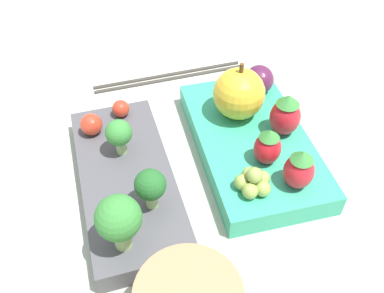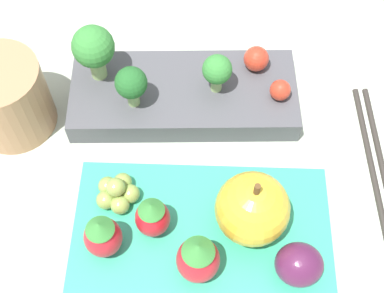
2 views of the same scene
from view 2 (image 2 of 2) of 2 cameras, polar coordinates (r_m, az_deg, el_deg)
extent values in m
plane|color=#ADB7A3|center=(0.51, 0.11, -1.50)|extent=(4.00, 4.00, 0.00)
cube|color=#4C4C51|center=(0.53, -0.89, 5.48)|extent=(0.23, 0.10, 0.03)
cube|color=#33A87F|center=(0.46, 1.03, -9.37)|extent=(0.22, 0.12, 0.03)
cylinder|color=#93B770|center=(0.51, -6.28, 5.28)|extent=(0.01, 0.01, 0.02)
sphere|color=#236028|center=(0.49, -6.52, 6.78)|extent=(0.03, 0.03, 0.03)
cylinder|color=#93B770|center=(0.53, -10.00, 8.37)|extent=(0.02, 0.02, 0.02)
sphere|color=#388438|center=(0.51, -10.50, 10.44)|extent=(0.04, 0.04, 0.04)
cylinder|color=#93B770|center=(0.52, 2.61, 6.79)|extent=(0.01, 0.01, 0.02)
sphere|color=#388438|center=(0.50, 2.70, 8.22)|extent=(0.03, 0.03, 0.03)
sphere|color=red|center=(0.51, 9.39, 5.96)|extent=(0.02, 0.02, 0.02)
sphere|color=red|center=(0.53, 6.87, 9.28)|extent=(0.02, 0.02, 0.02)
sphere|color=gold|center=(0.43, 6.46, -6.64)|extent=(0.06, 0.06, 0.06)
cylinder|color=brown|center=(0.39, 6.93, -4.64)|extent=(0.00, 0.00, 0.01)
ellipsoid|color=red|center=(0.43, -4.22, -7.63)|extent=(0.03, 0.03, 0.04)
cone|color=#388438|center=(0.41, -4.40, -6.52)|extent=(0.02, 0.02, 0.01)
ellipsoid|color=red|center=(0.43, -9.46, -9.53)|extent=(0.03, 0.03, 0.04)
cone|color=#388438|center=(0.41, -9.90, -8.42)|extent=(0.02, 0.02, 0.01)
ellipsoid|color=red|center=(0.42, 0.65, -12.00)|extent=(0.03, 0.03, 0.04)
cone|color=#388438|center=(0.39, 0.68, -10.86)|extent=(0.03, 0.03, 0.01)
ellipsoid|color=#511E42|center=(0.43, 11.34, -12.24)|extent=(0.04, 0.03, 0.03)
sphere|color=#8EA84C|center=(0.46, -6.59, -5.03)|extent=(0.02, 0.02, 0.02)
sphere|color=#8EA84C|center=(0.46, -7.40, -3.81)|extent=(0.02, 0.02, 0.02)
sphere|color=#8EA84C|center=(0.46, -8.98, -4.18)|extent=(0.02, 0.02, 0.02)
sphere|color=#8EA84C|center=(0.46, -9.17, -5.64)|extent=(0.02, 0.02, 0.02)
sphere|color=#8EA84C|center=(0.45, -7.69, -6.18)|extent=(0.02, 0.02, 0.02)
sphere|color=#8EA84C|center=(0.45, -8.15, -4.32)|extent=(0.02, 0.02, 0.02)
cylinder|color=tan|center=(0.53, -19.23, 4.90)|extent=(0.08, 0.08, 0.08)
cylinder|color=#332D28|center=(0.52, 18.98, -3.41)|extent=(0.02, 0.21, 0.01)
camera|label=1|loc=(0.46, -52.08, 31.77)|focal=40.00mm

